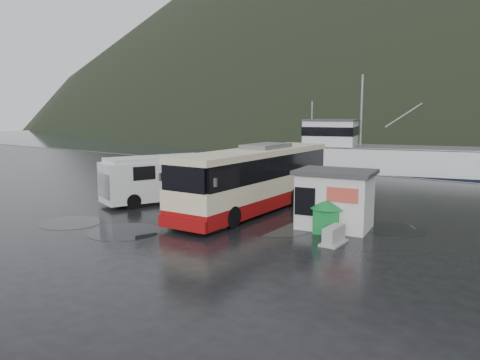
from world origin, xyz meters
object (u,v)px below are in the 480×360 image
Objects in this scene: waste_bin_left at (183,219)px; fishing_trawler at (390,166)px; waste_bin_right at (327,232)px; ticket_kiosk at (334,228)px; dome_tent at (195,219)px; jersey_barrier_b at (333,244)px; white_van at (159,202)px; jersey_barrier_a at (221,227)px; coach_bus at (256,210)px.

fishing_trawler is at bearing 89.05° from waste_bin_left.
fishing_trawler is (0.49, 29.18, 0.00)m from waste_bin_left.
waste_bin_right is 0.46× the size of ticket_kiosk.
jersey_barrier_b is at bearing 0.04° from dome_tent.
fishing_trawler reaches higher than waste_bin_right.
white_van is 4.90m from waste_bin_left.
fishing_trawler reaches higher than dome_tent.
white_van is at bearing -115.96° from fishing_trawler.
dome_tent is at bearing -105.99° from fishing_trawler.
fishing_trawler is at bearing 89.88° from dome_tent.
jersey_barrier_a is at bearing -3.01° from waste_bin_left.
dome_tent is 7.63m from jersey_barrier_b.
fishing_trawler reaches higher than jersey_barrier_b.
coach_bus is 3.88m from dome_tent.
ticket_kiosk is at bearing 97.16° from waste_bin_right.
waste_bin_left is (-1.67, -4.05, 0.00)m from coach_bus.
white_van is at bearing 157.17° from dome_tent.
ticket_kiosk is (6.91, 2.86, 0.00)m from waste_bin_left.
white_van is 12.50m from jersey_barrier_b.
waste_bin_left is 0.06× the size of fishing_trawler.
white_van is at bearing 159.88° from jersey_barrier_a.
jersey_barrier_a is at bearing -0.96° from white_van.
jersey_barrier_b is (6.39, -3.66, 0.00)m from coach_bus.
dome_tent is (-1.25, -3.67, 0.00)m from coach_bus.
white_van is 5.11m from dome_tent.
dome_tent is 28.79m from fishing_trawler.
fishing_trawler is at bearing 99.07° from white_van.
waste_bin_left is 29.18m from fishing_trawler.
waste_bin_right is 1.09× the size of jersey_barrier_b.
waste_bin_left is 2.54m from jersey_barrier_a.
waste_bin_left is 0.64× the size of dome_tent.
waste_bin_right is 0.06× the size of fishing_trawler.
white_van is 7.27m from jersey_barrier_a.
waste_bin_right is 1.85m from jersey_barrier_b.
white_van reaches higher than dome_tent.
jersey_barrier_a is at bearing -81.96° from coach_bus.
coach_bus reaches higher than dome_tent.
coach_bus is 4.27m from jersey_barrier_a.
coach_bus reaches higher than ticket_kiosk.
dome_tent is 0.10× the size of fishing_trawler.
dome_tent is 2.17m from jersey_barrier_a.
waste_bin_right is at bearing 13.10° from dome_tent.
waste_bin_left reaches higher than jersey_barrier_b.
jersey_barrier_a is (6.82, -2.50, 0.00)m from white_van.
white_van is (-5.96, -1.69, 0.00)m from coach_bus.
white_van is 27.23m from fishing_trawler.
white_van is 4.50× the size of jersey_barrier_b.
coach_bus is 5.14× the size of dome_tent.
dome_tent is at bearing -112.40° from coach_bus.
coach_bus is 25.15m from fishing_trawler.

